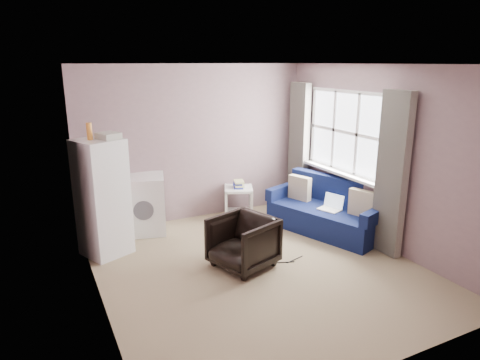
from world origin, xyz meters
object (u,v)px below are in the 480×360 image
object	(u,v)px
side_table	(238,200)
armchair	(243,240)
fridge	(103,197)
sofa	(328,212)
washing_machine	(144,203)

from	to	relation	value
side_table	armchair	bearing A→B (deg)	-114.46
armchair	fridge	size ratio (longest dim) A/B	0.40
armchair	fridge	world-z (taller)	fridge
side_table	sofa	world-z (taller)	sofa
side_table	sofa	size ratio (longest dim) A/B	0.32
fridge	sofa	bearing A→B (deg)	-35.61
fridge	sofa	distance (m)	3.32
fridge	side_table	xyz separation A→B (m)	(2.24, 0.49, -0.50)
washing_machine	sofa	xyz separation A→B (m)	(2.54, -1.21, -0.17)
armchair	washing_machine	world-z (taller)	washing_machine
armchair	washing_machine	xyz separation A→B (m)	(-0.82, 1.72, 0.10)
armchair	sofa	bearing A→B (deg)	87.55
washing_machine	sofa	bearing A→B (deg)	-9.74
sofa	washing_machine	bearing A→B (deg)	135.12
side_table	sofa	distance (m)	1.51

